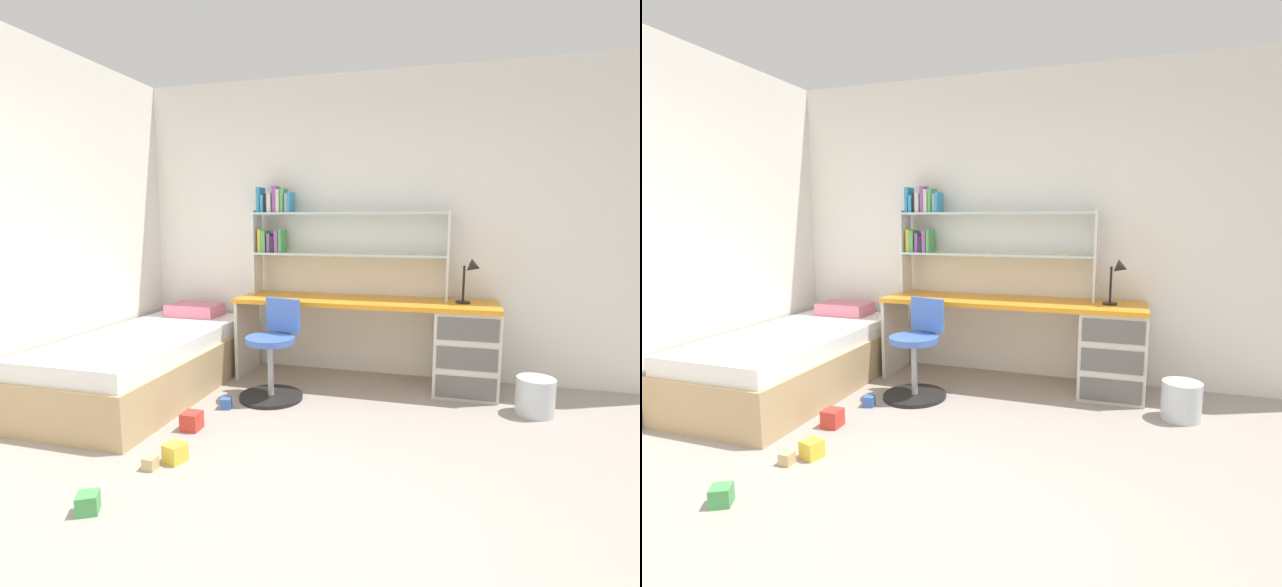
% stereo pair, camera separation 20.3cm
% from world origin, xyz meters
% --- Properties ---
extents(ground_plane, '(5.54, 6.16, 0.02)m').
position_xyz_m(ground_plane, '(0.00, 0.00, -0.01)').
color(ground_plane, '#9E938C').
extents(room_shell, '(5.54, 6.16, 2.76)m').
position_xyz_m(room_shell, '(-1.21, 1.24, 1.38)').
color(room_shell, white).
rests_on(room_shell, ground_plane).
extents(desk, '(2.28, 0.58, 0.76)m').
position_xyz_m(desk, '(0.58, 2.27, 0.43)').
color(desk, orange).
rests_on(desk, ground_plane).
extents(bookshelf_hutch, '(1.80, 0.22, 1.00)m').
position_xyz_m(bookshelf_hutch, '(-0.52, 2.44, 1.35)').
color(bookshelf_hutch, silver).
rests_on(bookshelf_hutch, desk).
extents(desk_lamp, '(0.20, 0.17, 0.38)m').
position_xyz_m(desk_lamp, '(0.85, 2.27, 1.01)').
color(desk_lamp, black).
rests_on(desk_lamp, desk).
extents(swivel_chair, '(0.52, 0.52, 0.81)m').
position_xyz_m(swivel_chair, '(-0.69, 1.70, 0.32)').
color(swivel_chair, black).
rests_on(swivel_chair, ground_plane).
extents(bed_platform, '(1.02, 2.06, 0.63)m').
position_xyz_m(bed_platform, '(-1.74, 1.54, 0.26)').
color(bed_platform, tan).
rests_on(bed_platform, ground_plane).
extents(waste_bin, '(0.28, 0.28, 0.28)m').
position_xyz_m(waste_bin, '(1.33, 1.88, 0.14)').
color(waste_bin, silver).
rests_on(waste_bin, ground_plane).
extents(toy_block_blue_0, '(0.10, 0.10, 0.08)m').
position_xyz_m(toy_block_blue_0, '(-0.96, 1.37, 0.04)').
color(toy_block_blue_0, '#3860B7').
rests_on(toy_block_blue_0, ground_plane).
extents(toy_block_yellow_1, '(0.14, 0.14, 0.11)m').
position_xyz_m(toy_block_yellow_1, '(-0.88, 0.52, 0.06)').
color(toy_block_yellow_1, gold).
rests_on(toy_block_yellow_1, ground_plane).
extents(toy_block_natural_2, '(0.07, 0.07, 0.07)m').
position_xyz_m(toy_block_natural_2, '(-0.97, 0.40, 0.04)').
color(toy_block_natural_2, tan).
rests_on(toy_block_natural_2, ground_plane).
extents(toy_block_red_3, '(0.13, 0.13, 0.12)m').
position_xyz_m(toy_block_red_3, '(-1.02, 0.95, 0.06)').
color(toy_block_red_3, red).
rests_on(toy_block_red_3, ground_plane).
extents(toy_block_green_4, '(0.14, 0.14, 0.10)m').
position_xyz_m(toy_block_green_4, '(-1.01, -0.06, 0.05)').
color(toy_block_green_4, '#479E51').
rests_on(toy_block_green_4, ground_plane).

